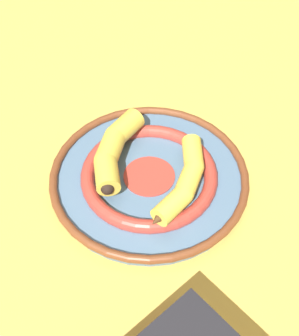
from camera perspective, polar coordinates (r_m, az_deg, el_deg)
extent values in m
plane|color=gold|center=(0.79, -2.68, -0.96)|extent=(2.80, 2.80, 0.00)
cylinder|color=slate|center=(0.78, 0.00, -1.35)|extent=(0.31, 0.31, 0.02)
torus|color=#AD382D|center=(0.77, 0.00, -0.78)|extent=(0.23, 0.23, 0.02)
cylinder|color=#AD382D|center=(0.77, 0.00, -0.91)|extent=(0.09, 0.09, 0.00)
torus|color=brown|center=(0.77, 0.00, -0.81)|extent=(0.33, 0.33, 0.01)
cylinder|color=gold|center=(0.80, -2.91, 5.06)|extent=(0.05, 0.06, 0.04)
cylinder|color=gold|center=(0.77, -4.78, 2.40)|extent=(0.05, 0.06, 0.04)
cylinder|color=gold|center=(0.73, -5.20, -0.80)|extent=(0.06, 0.07, 0.04)
sphere|color=gold|center=(0.79, -4.18, 3.88)|extent=(0.04, 0.04, 0.04)
sphere|color=gold|center=(0.75, -5.40, 0.85)|extent=(0.04, 0.04, 0.04)
cone|color=#472D19|center=(0.82, -1.68, 6.19)|extent=(0.04, 0.04, 0.03)
sphere|color=black|center=(0.71, -4.99, -2.54)|extent=(0.02, 0.02, 0.02)
cylinder|color=yellow|center=(0.70, 2.66, -4.67)|extent=(0.05, 0.07, 0.03)
cylinder|color=yellow|center=(0.73, 4.83, -1.51)|extent=(0.03, 0.06, 0.03)
cylinder|color=yellow|center=(0.76, 5.28, 1.77)|extent=(0.05, 0.07, 0.03)
sphere|color=yellow|center=(0.71, 4.15, -3.23)|extent=(0.03, 0.03, 0.03)
sphere|color=yellow|center=(0.75, 5.47, 0.12)|extent=(0.03, 0.03, 0.03)
cone|color=#472D19|center=(0.68, 1.11, -6.16)|extent=(0.03, 0.04, 0.02)
sphere|color=black|center=(0.78, 5.11, 3.33)|extent=(0.02, 0.02, 0.02)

